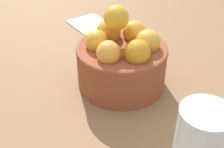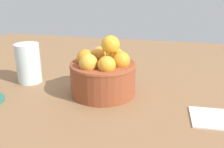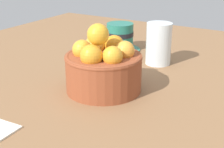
{
  "view_description": "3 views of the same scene",
  "coord_description": "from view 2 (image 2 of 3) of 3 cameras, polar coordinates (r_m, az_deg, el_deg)",
  "views": [
    {
      "loc": [
        -35.27,
        24.45,
        31.63
      ],
      "look_at": [
        -1.12,
        2.63,
        3.62
      ],
      "focal_mm": 48.47,
      "sensor_mm": 36.0,
      "label": 1
    },
    {
      "loc": [
        14.07,
        -53.46,
        25.39
      ],
      "look_at": [
        1.7,
        1.91,
        4.22
      ],
      "focal_mm": 41.22,
      "sensor_mm": 36.0,
      "label": 2
    },
    {
      "loc": [
        51.36,
        32.59,
        26.81
      ],
      "look_at": [
        1.21,
        2.65,
        4.31
      ],
      "focal_mm": 53.03,
      "sensor_mm": 36.0,
      "label": 3
    }
  ],
  "objects": [
    {
      "name": "terracotta_bowl",
      "position": [
        0.59,
        -1.97,
        0.18
      ],
      "size": [
        15.12,
        15.12,
        13.83
      ],
      "color": "brown",
      "rests_on": "ground_plane"
    },
    {
      "name": "folded_napkin",
      "position": [
        0.54,
        21.93,
        -9.0
      ],
      "size": [
        9.5,
        8.46,
        0.6
      ],
      "primitive_type": "cube",
      "rotation": [
        0.0,
        0.0,
        0.04
      ],
      "color": "white",
      "rests_on": "ground_plane"
    },
    {
      "name": "water_glass",
      "position": [
        0.69,
        -18.04,
        2.3
      ],
      "size": [
        6.11,
        6.11,
        10.09
      ],
      "primitive_type": "cylinder",
      "color": "silver",
      "rests_on": "ground_plane"
    },
    {
      "name": "ground_plane",
      "position": [
        0.62,
        -1.94,
        -5.55
      ],
      "size": [
        125.59,
        115.28,
        3.14
      ],
      "primitive_type": "cube",
      "color": "brown"
    }
  ]
}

